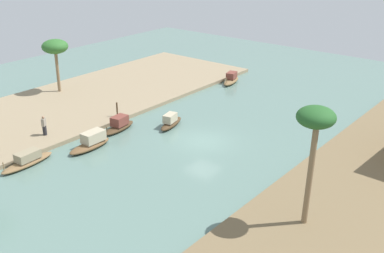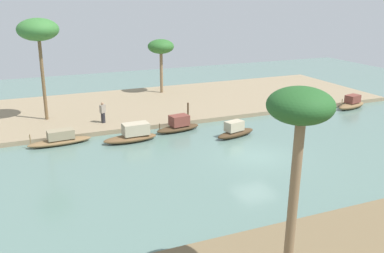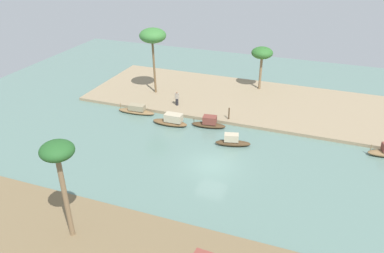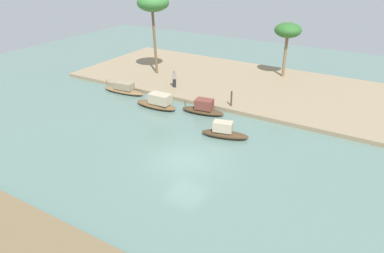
{
  "view_description": "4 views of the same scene",
  "coord_description": "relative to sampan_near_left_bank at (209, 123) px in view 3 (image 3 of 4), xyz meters",
  "views": [
    {
      "loc": [
        27.21,
        20.76,
        15.39
      ],
      "look_at": [
        -1.02,
        -1.93,
        0.43
      ],
      "focal_mm": 44.93,
      "sensor_mm": 36.0,
      "label": 1
    },
    {
      "loc": [
        13.49,
        21.64,
        9.76
      ],
      "look_at": [
        2.53,
        -4.2,
        1.08
      ],
      "focal_mm": 40.43,
      "sensor_mm": 36.0,
      "label": 2
    },
    {
      "loc": [
        -8.32,
        26.83,
        17.91
      ],
      "look_at": [
        3.44,
        -4.28,
        1.07
      ],
      "focal_mm": 36.59,
      "sensor_mm": 36.0,
      "label": 3
    },
    {
      "loc": [
        -10.01,
        16.07,
        11.53
      ],
      "look_at": [
        1.17,
        -2.7,
        0.9
      ],
      "focal_mm": 33.7,
      "sensor_mm": 36.0,
      "label": 4
    }
  ],
  "objects": [
    {
      "name": "sampan_downstream_large",
      "position": [
        3.74,
        0.92,
        0.04
      ],
      "size": [
        3.74,
        1.28,
        1.27
      ],
      "rotation": [
        0.0,
        0.0,
        0.02
      ],
      "color": "brown",
      "rests_on": "river_water"
    },
    {
      "name": "sampan_near_left_bank",
      "position": [
        0.0,
        0.0,
        0.0
      ],
      "size": [
        3.57,
        1.52,
        1.21
      ],
      "rotation": [
        0.0,
        0.0,
        0.14
      ],
      "color": "#47331E",
      "rests_on": "river_water"
    },
    {
      "name": "person_on_near_bank",
      "position": [
        4.86,
        -3.28,
        0.64
      ],
      "size": [
        0.49,
        0.43,
        1.6
      ],
      "rotation": [
        0.0,
        0.0,
        0.57
      ],
      "color": "#232328",
      "rests_on": "riverbank_left"
    },
    {
      "name": "river_water",
      "position": [
        -2.54,
        6.74,
        -0.45
      ],
      "size": [
        66.74,
        66.74,
        0.0
      ],
      "primitive_type": "plane",
      "color": "slate",
      "rests_on": "ground"
    },
    {
      "name": "palm_tree_left_far",
      "position": [
        8.74,
        -5.78,
        6.68
      ],
      "size": [
        3.04,
        3.04,
        7.73
      ],
      "color": "brown",
      "rests_on": "riverbank_left"
    },
    {
      "name": "sampan_with_red_awning",
      "position": [
        -3.22,
        2.81,
        -0.01
      ],
      "size": [
        3.38,
        1.67,
        1.18
      ],
      "rotation": [
        0.0,
        0.0,
        0.25
      ],
      "color": "#47331E",
      "rests_on": "river_water"
    },
    {
      "name": "mooring_post",
      "position": [
        -1.53,
        -1.85,
        0.51
      ],
      "size": [
        0.14,
        0.14,
        1.26
      ],
      "primitive_type": "cylinder",
      "color": "#4C3823",
      "rests_on": "riverbank_left"
    },
    {
      "name": "palm_tree_left_near",
      "position": [
        -2.68,
        -11.47,
        4.31
      ],
      "size": [
        2.53,
        2.53,
        5.22
      ],
      "color": "#7F6647",
      "rests_on": "riverbank_left"
    },
    {
      "name": "palm_tree_right_tall",
      "position": [
        3.18,
        18.27,
        5.77
      ],
      "size": [
        2.03,
        2.03,
        6.83
      ],
      "color": "#7F6647",
      "rests_on": "riverbank_right"
    },
    {
      "name": "riverbank_left",
      "position": [
        -2.54,
        -7.73,
        -0.28
      ],
      "size": [
        37.79,
        13.1,
        0.33
      ],
      "primitive_type": "cube",
      "color": "#937F60",
      "rests_on": "ground"
    },
    {
      "name": "sampan_with_tall_canopy",
      "position": [
        8.4,
        -0.36,
        -0.07
      ],
      "size": [
        4.26,
        1.33,
        1.02
      ],
      "rotation": [
        0.0,
        0.0,
        0.07
      ],
      "color": "brown",
      "rests_on": "river_water"
    }
  ]
}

